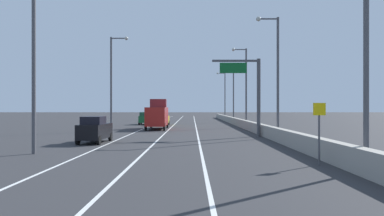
# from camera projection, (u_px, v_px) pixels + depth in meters

# --- Properties ---
(ground_plane) EXTENTS (320.00, 320.00, 0.00)m
(ground_plane) POSITION_uv_depth(u_px,v_px,m) (188.00, 123.00, 67.66)
(ground_plane) COLOR #2D2D30
(lane_stripe_left) EXTENTS (0.16, 130.00, 0.00)m
(lane_stripe_left) POSITION_uv_depth(u_px,v_px,m) (152.00, 125.00, 58.67)
(lane_stripe_left) COLOR silver
(lane_stripe_left) RESTS_ON ground_plane
(lane_stripe_center) EXTENTS (0.16, 130.00, 0.00)m
(lane_stripe_center) POSITION_uv_depth(u_px,v_px,m) (174.00, 125.00, 58.66)
(lane_stripe_center) COLOR silver
(lane_stripe_center) RESTS_ON ground_plane
(lane_stripe_right) EXTENTS (0.16, 130.00, 0.00)m
(lane_stripe_right) POSITION_uv_depth(u_px,v_px,m) (196.00, 125.00, 58.66)
(lane_stripe_right) COLOR silver
(lane_stripe_right) RESTS_ON ground_plane
(jersey_barrier_right) EXTENTS (0.60, 120.00, 1.10)m
(jersey_barrier_right) POSITION_uv_depth(u_px,v_px,m) (253.00, 127.00, 43.65)
(jersey_barrier_right) COLOR #9E998E
(jersey_barrier_right) RESTS_ON ground_plane
(overhead_sign_gantry) EXTENTS (4.68, 0.36, 7.50)m
(overhead_sign_gantry) POSITION_uv_depth(u_px,v_px,m) (252.00, 87.00, 35.92)
(overhead_sign_gantry) COLOR #47474C
(overhead_sign_gantry) RESTS_ON ground_plane
(speed_advisory_sign) EXTENTS (0.60, 0.11, 3.00)m
(speed_advisory_sign) POSITION_uv_depth(u_px,v_px,m) (320.00, 129.00, 17.96)
(speed_advisory_sign) COLOR #4C4C51
(speed_advisory_sign) RESTS_ON ground_plane
(lamp_post_right_near) EXTENTS (2.14, 0.44, 11.19)m
(lamp_post_right_near) POSITION_uv_depth(u_px,v_px,m) (362.00, 25.00, 16.25)
(lamp_post_right_near) COLOR #4C4C51
(lamp_post_right_near) RESTS_ON ground_plane
(lamp_post_right_second) EXTENTS (2.14, 0.44, 11.19)m
(lamp_post_right_second) POSITION_uv_depth(u_px,v_px,m) (276.00, 69.00, 34.35)
(lamp_post_right_second) COLOR #4C4C51
(lamp_post_right_second) RESTS_ON ground_plane
(lamp_post_right_third) EXTENTS (2.14, 0.44, 11.19)m
(lamp_post_right_third) POSITION_uv_depth(u_px,v_px,m) (245.00, 82.00, 52.45)
(lamp_post_right_third) COLOR #4C4C51
(lamp_post_right_third) RESTS_ON ground_plane
(lamp_post_right_fourth) EXTENTS (2.14, 0.44, 11.19)m
(lamp_post_right_fourth) POSITION_uv_depth(u_px,v_px,m) (233.00, 89.00, 70.55)
(lamp_post_right_fourth) COLOR #4C4C51
(lamp_post_right_fourth) RESTS_ON ground_plane
(lamp_post_right_fifth) EXTENTS (2.14, 0.44, 11.19)m
(lamp_post_right_fifth) POSITION_uv_depth(u_px,v_px,m) (225.00, 93.00, 88.64)
(lamp_post_right_fifth) COLOR #4C4C51
(lamp_post_right_fifth) RESTS_ON ground_plane
(lamp_post_left_near) EXTENTS (2.14, 0.44, 11.19)m
(lamp_post_left_near) POSITION_uv_depth(u_px,v_px,m) (38.00, 48.00, 22.28)
(lamp_post_left_near) COLOR #4C4C51
(lamp_post_left_near) RESTS_ON ground_plane
(lamp_post_left_mid) EXTENTS (2.14, 0.44, 11.19)m
(lamp_post_left_mid) POSITION_uv_depth(u_px,v_px,m) (114.00, 77.00, 44.00)
(lamp_post_left_mid) COLOR #4C4C51
(lamp_post_left_mid) RESTS_ON ground_plane
(car_blue_0) EXTENTS (1.96, 4.21, 2.06)m
(car_blue_0) POSITION_uv_depth(u_px,v_px,m) (164.00, 114.00, 96.90)
(car_blue_0) COLOR #1E389E
(car_blue_0) RESTS_ON ground_plane
(car_green_1) EXTENTS (2.02, 4.22, 2.04)m
(car_green_1) POSITION_uv_depth(u_px,v_px,m) (146.00, 118.00, 61.40)
(car_green_1) COLOR #196033
(car_green_1) RESTS_ON ground_plane
(car_black_2) EXTENTS (1.88, 4.51, 2.08)m
(car_black_2) POSITION_uv_depth(u_px,v_px,m) (95.00, 130.00, 29.35)
(car_black_2) COLOR black
(car_black_2) RESTS_ON ground_plane
(car_yellow_3) EXTENTS (1.88, 4.42, 2.07)m
(car_yellow_3) POSITION_uv_depth(u_px,v_px,m) (163.00, 119.00, 58.57)
(car_yellow_3) COLOR gold
(car_yellow_3) RESTS_ON ground_plane
(car_gray_4) EXTENTS (1.91, 4.16, 1.86)m
(car_gray_4) POSITION_uv_depth(u_px,v_px,m) (156.00, 117.00, 75.65)
(car_gray_4) COLOR slate
(car_gray_4) RESTS_ON ground_plane
(box_truck) EXTENTS (2.50, 7.74, 3.91)m
(box_truck) POSITION_uv_depth(u_px,v_px,m) (158.00, 115.00, 48.21)
(box_truck) COLOR #A51E19
(box_truck) RESTS_ON ground_plane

